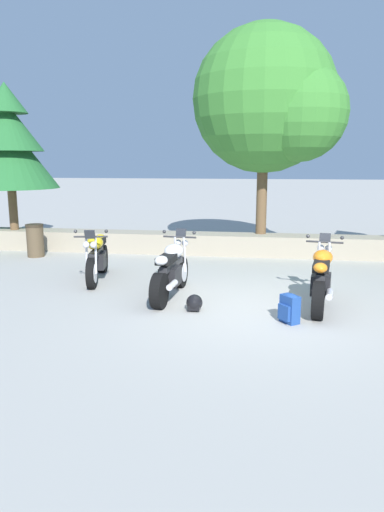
# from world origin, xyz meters

# --- Properties ---
(ground_plane) EXTENTS (120.00, 120.00, 0.00)m
(ground_plane) POSITION_xyz_m (0.00, 0.00, 0.00)
(ground_plane) COLOR #A3A099
(stone_wall) EXTENTS (36.00, 0.80, 0.55)m
(stone_wall) POSITION_xyz_m (0.00, 4.80, 0.28)
(stone_wall) COLOR gray
(stone_wall) RESTS_ON ground
(motorcycle_yellow_near_left) EXTENTS (0.79, 2.05, 1.18)m
(motorcycle_yellow_near_left) POSITION_xyz_m (-3.39, 1.54, 0.49)
(motorcycle_yellow_near_left) COLOR black
(motorcycle_yellow_near_left) RESTS_ON ground
(motorcycle_white_centre) EXTENTS (0.67, 2.07, 1.18)m
(motorcycle_white_centre) POSITION_xyz_m (-1.59, 0.55, 0.49)
(motorcycle_white_centre) COLOR black
(motorcycle_white_centre) RESTS_ON ground
(motorcycle_orange_far_right) EXTENTS (0.69, 2.06, 1.18)m
(motorcycle_orange_far_right) POSITION_xyz_m (1.08, 0.37, 0.49)
(motorcycle_orange_far_right) COLOR black
(motorcycle_orange_far_right) RESTS_ON ground
(rider_backpack) EXTENTS (0.35, 0.35, 0.47)m
(rider_backpack) POSITION_xyz_m (0.50, -0.61, 0.24)
(rider_backpack) COLOR navy
(rider_backpack) RESTS_ON ground
(rider_helmet) EXTENTS (0.28, 0.28, 0.28)m
(rider_helmet) POSITION_xyz_m (-1.05, -0.24, 0.14)
(rider_helmet) COLOR black
(rider_helmet) RESTS_ON ground
(pine_tree_far_left) EXTENTS (2.67, 2.67, 4.04)m
(pine_tree_far_left) POSITION_xyz_m (-7.00, 4.75, 2.94)
(pine_tree_far_left) COLOR brown
(pine_tree_far_left) RESTS_ON stone_wall
(leafy_tree_mid_left) EXTENTS (3.91, 3.72, 5.34)m
(leafy_tree_mid_left) POSITION_xyz_m (0.19, 4.91, 3.94)
(leafy_tree_mid_left) COLOR brown
(leafy_tree_mid_left) RESTS_ON stone_wall
(trash_bin) EXTENTS (0.46, 0.46, 0.86)m
(trash_bin) POSITION_xyz_m (-5.86, 3.72, 0.43)
(trash_bin) COLOR brown
(trash_bin) RESTS_ON ground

